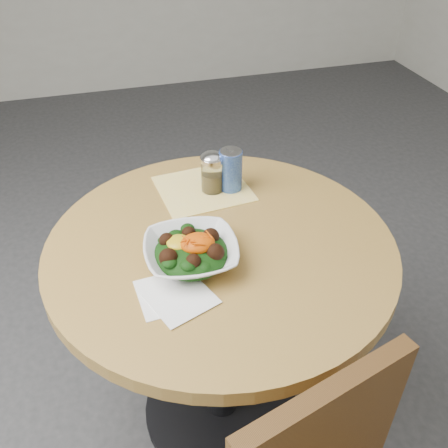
{
  "coord_description": "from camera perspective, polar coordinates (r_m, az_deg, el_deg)",
  "views": [
    {
      "loc": [
        -0.27,
        -0.96,
        1.56
      ],
      "look_at": [
        0.01,
        -0.01,
        0.81
      ],
      "focal_mm": 40.0,
      "sensor_mm": 36.0,
      "label": 1
    }
  ],
  "objects": [
    {
      "name": "ground",
      "position": [
        1.85,
        -0.29,
        -20.36
      ],
      "size": [
        6.0,
        6.0,
        0.0
      ],
      "primitive_type": "plane",
      "color": "#313134",
      "rests_on": "ground"
    },
    {
      "name": "table",
      "position": [
        1.41,
        -0.36,
        -8.23
      ],
      "size": [
        0.9,
        0.9,
        0.75
      ],
      "color": "black",
      "rests_on": "ground"
    },
    {
      "name": "cloth_napkin",
      "position": [
        1.48,
        -2.38,
        4.06
      ],
      "size": [
        0.28,
        0.26,
        0.0
      ],
      "primitive_type": "cube",
      "rotation": [
        0.0,
        0.0,
        0.09
      ],
      "color": "yellow",
      "rests_on": "table"
    },
    {
      "name": "paper_napkins",
      "position": [
        1.14,
        -5.7,
        -8.15
      ],
      "size": [
        0.18,
        0.18,
        0.0
      ],
      "color": "white",
      "rests_on": "table"
    },
    {
      "name": "salad_bowl",
      "position": [
        1.2,
        -3.77,
        -3.2
      ],
      "size": [
        0.24,
        0.24,
        0.08
      ],
      "color": "white",
      "rests_on": "table"
    },
    {
      "name": "fork",
      "position": [
        1.25,
        -6.58,
        -3.12
      ],
      "size": [
        0.03,
        0.2,
        0.0
      ],
      "color": "black",
      "rests_on": "table"
    },
    {
      "name": "spice_shaker",
      "position": [
        1.44,
        -1.36,
        5.9
      ],
      "size": [
        0.07,
        0.07,
        0.12
      ],
      "color": "silver",
      "rests_on": "table"
    },
    {
      "name": "beverage_can",
      "position": [
        1.45,
        0.76,
        6.17
      ],
      "size": [
        0.07,
        0.07,
        0.13
      ],
      "color": "navy",
      "rests_on": "table"
    }
  ]
}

